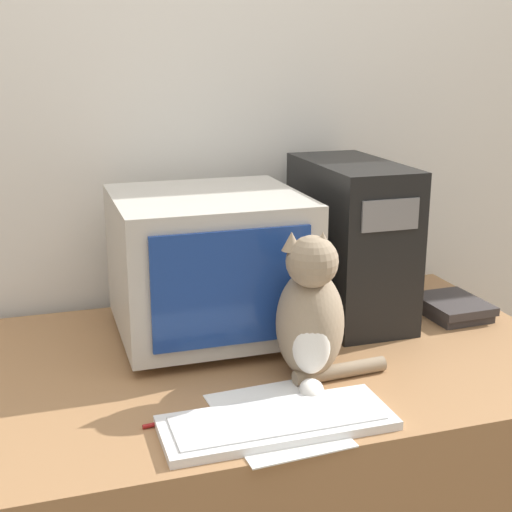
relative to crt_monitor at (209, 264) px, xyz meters
name	(u,v)px	position (x,y,z in m)	size (l,w,h in m)	color
wall_back	(201,116)	(0.07, 0.35, 0.33)	(7.00, 0.05, 2.50)	silver
desk	(255,488)	(0.07, -0.16, -0.55)	(1.50, 0.89, 0.73)	#9E7047
crt_monitor	(209,264)	(0.00, 0.00, 0.00)	(0.46, 0.45, 0.37)	#BCB7AD
computer_tower	(350,240)	(0.40, 0.03, 0.02)	(0.21, 0.44, 0.42)	black
keyboard	(277,422)	(0.01, -0.50, -0.18)	(0.45, 0.17, 0.02)	silver
cat	(311,317)	(0.15, -0.31, -0.05)	(0.27, 0.27, 0.34)	gray
book_stack	(452,307)	(0.67, -0.07, -0.17)	(0.16, 0.20, 0.05)	#383333
pen	(178,420)	(-0.17, -0.42, -0.19)	(0.14, 0.02, 0.01)	maroon
paper_sheet	(276,419)	(0.02, -0.47, -0.19)	(0.23, 0.31, 0.00)	white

